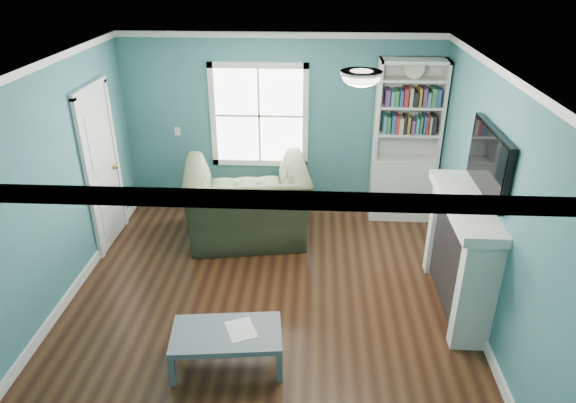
{
  "coord_description": "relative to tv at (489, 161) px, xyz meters",
  "views": [
    {
      "loc": [
        0.49,
        -4.56,
        3.58
      ],
      "look_at": [
        0.22,
        0.4,
        1.13
      ],
      "focal_mm": 32.0,
      "sensor_mm": 36.0,
      "label": 1
    }
  ],
  "objects": [
    {
      "name": "floor",
      "position": [
        -2.2,
        -0.2,
        -1.72
      ],
      "size": [
        5.0,
        5.0,
        0.0
      ],
      "primitive_type": "plane",
      "color": "black",
      "rests_on": "ground"
    },
    {
      "name": "room_walls",
      "position": [
        -2.2,
        -0.2,
        -0.14
      ],
      "size": [
        5.0,
        5.0,
        5.0
      ],
      "color": "#346B74",
      "rests_on": "ground"
    },
    {
      "name": "trim",
      "position": [
        -2.2,
        -0.2,
        -0.49
      ],
      "size": [
        4.5,
        5.0,
        2.6
      ],
      "color": "white",
      "rests_on": "ground"
    },
    {
      "name": "window",
      "position": [
        -2.5,
        2.29,
        -0.27
      ],
      "size": [
        1.4,
        0.06,
        1.5
      ],
      "color": "white",
      "rests_on": "room_walls"
    },
    {
      "name": "bookshelf",
      "position": [
        -0.43,
        2.1,
        -0.8
      ],
      "size": [
        0.9,
        0.35,
        2.31
      ],
      "color": "silver",
      "rests_on": "ground"
    },
    {
      "name": "fireplace",
      "position": [
        -0.12,
        0.0,
        -1.09
      ],
      "size": [
        0.44,
        1.58,
        1.3
      ],
      "color": "black",
      "rests_on": "ground"
    },
    {
      "name": "tv",
      "position": [
        0.0,
        0.0,
        0.0
      ],
      "size": [
        0.06,
        1.1,
        0.65
      ],
      "primitive_type": "cube",
      "color": "black",
      "rests_on": "fireplace"
    },
    {
      "name": "door",
      "position": [
        -4.42,
        1.2,
        -0.65
      ],
      "size": [
        0.12,
        0.98,
        2.17
      ],
      "color": "silver",
      "rests_on": "ground"
    },
    {
      "name": "ceiling_fixture",
      "position": [
        -1.3,
        -0.1,
        0.82
      ],
      "size": [
        0.38,
        0.38,
        0.15
      ],
      "color": "white",
      "rests_on": "room_walls"
    },
    {
      "name": "light_switch",
      "position": [
        -3.7,
        2.28,
        -0.52
      ],
      "size": [
        0.08,
        0.01,
        0.12
      ],
      "primitive_type": "cube",
      "color": "white",
      "rests_on": "room_walls"
    },
    {
      "name": "recliner",
      "position": [
        -2.59,
        1.36,
        -1.03
      ],
      "size": [
        1.74,
        1.28,
        1.39
      ],
      "primitive_type": "imported",
      "rotation": [
        0.0,
        0.0,
        -2.98
      ],
      "color": "black",
      "rests_on": "ground"
    },
    {
      "name": "coffee_table",
      "position": [
        -2.48,
        -1.05,
        -1.4
      ],
      "size": [
        1.08,
        0.67,
        0.37
      ],
      "rotation": [
        0.0,
        0.0,
        0.11
      ],
      "color": "#515C62",
      "rests_on": "ground"
    },
    {
      "name": "paper_sheet",
      "position": [
        -2.35,
        -1.0,
        -1.35
      ],
      "size": [
        0.35,
        0.38,
        0.0
      ],
      "primitive_type": "cube",
      "rotation": [
        0.0,
        0.0,
        0.41
      ],
      "color": "white",
      "rests_on": "coffee_table"
    }
  ]
}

